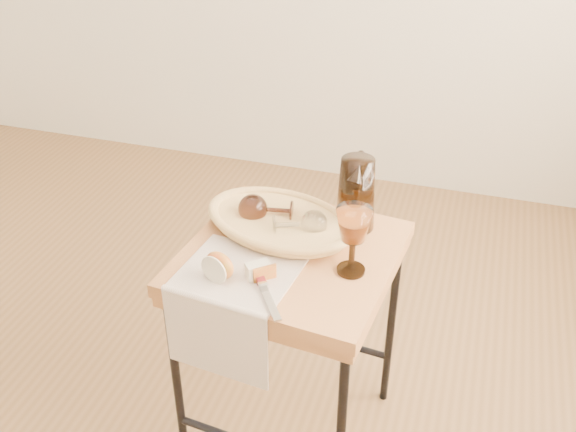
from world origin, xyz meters
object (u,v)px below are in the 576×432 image
(goblet_lying_a, at_px, (269,210))
(table_knife, at_px, (264,288))
(apple_half, at_px, (220,265))
(pitcher, at_px, (356,194))
(side_table, at_px, (290,348))
(wine_goblet, at_px, (353,241))
(bread_basket, at_px, (279,224))
(goblet_lying_b, at_px, (297,224))
(tea_towel, at_px, (238,273))

(goblet_lying_a, relative_size, table_knife, 0.62)
(apple_half, bearing_deg, pitcher, 68.21)
(side_table, xyz_separation_m, wine_goblet, (0.17, -0.04, 0.43))
(bread_basket, bearing_deg, goblet_lying_a, 168.04)
(bread_basket, relative_size, table_knife, 1.78)
(goblet_lying_b, xyz_separation_m, table_knife, (-0.01, -0.24, -0.03))
(side_table, xyz_separation_m, apple_half, (-0.13, -0.16, 0.38))
(bread_basket, height_order, goblet_lying_b, goblet_lying_b)
(table_knife, bearing_deg, goblet_lying_a, 161.77)
(tea_towel, relative_size, goblet_lying_a, 2.12)
(goblet_lying_a, height_order, apple_half, goblet_lying_a)
(goblet_lying_b, bearing_deg, bread_basket, 135.01)
(table_knife, bearing_deg, bread_basket, 155.82)
(tea_towel, bearing_deg, goblet_lying_a, 95.12)
(side_table, distance_m, pitcher, 0.49)
(tea_towel, xyz_separation_m, apple_half, (-0.03, -0.03, 0.04))
(tea_towel, height_order, goblet_lying_a, goblet_lying_a)
(bread_basket, xyz_separation_m, wine_goblet, (0.22, -0.12, 0.07))
(pitcher, bearing_deg, bread_basket, -146.05)
(apple_half, bearing_deg, tea_towel, 60.65)
(goblet_lying_a, bearing_deg, bread_basket, 143.38)
(goblet_lying_a, distance_m, wine_goblet, 0.29)
(side_table, relative_size, pitcher, 2.75)
(tea_towel, distance_m, apple_half, 0.06)
(side_table, distance_m, goblet_lying_b, 0.39)
(goblet_lying_b, bearing_deg, apple_half, -143.14)
(tea_towel, relative_size, wine_goblet, 1.52)
(apple_half, relative_size, table_knife, 0.38)
(wine_goblet, bearing_deg, tea_towel, -160.47)
(pitcher, bearing_deg, side_table, -118.65)
(side_table, relative_size, tea_towel, 2.43)
(goblet_lying_b, bearing_deg, goblet_lying_a, 133.18)
(side_table, height_order, wine_goblet, wine_goblet)
(table_knife, bearing_deg, pitcher, 123.76)
(pitcher, height_order, apple_half, pitcher)
(tea_towel, height_order, bread_basket, bread_basket)
(goblet_lying_a, distance_m, goblet_lying_b, 0.10)
(bread_basket, bearing_deg, side_table, -41.32)
(side_table, bearing_deg, table_knife, -93.04)
(bread_basket, distance_m, apple_half, 0.26)
(tea_towel, bearing_deg, goblet_lying_b, 69.94)
(goblet_lying_a, bearing_deg, table_knife, 95.85)
(table_knife, bearing_deg, tea_towel, -154.67)
(wine_goblet, xyz_separation_m, table_knife, (-0.18, -0.14, -0.08))
(tea_towel, bearing_deg, wine_goblet, 26.00)
(side_table, bearing_deg, goblet_lying_a, 132.01)
(tea_towel, xyz_separation_m, bread_basket, (0.04, 0.21, 0.02))
(goblet_lying_b, height_order, apple_half, goblet_lying_b)
(goblet_lying_a, bearing_deg, side_table, 121.95)
(goblet_lying_a, relative_size, pitcher, 0.53)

